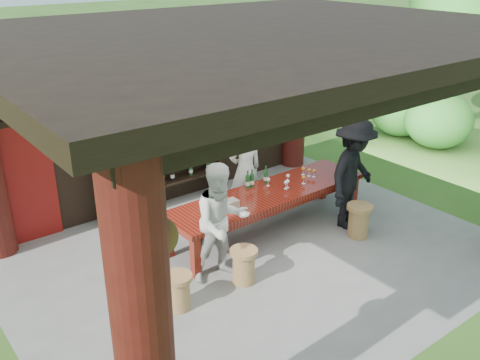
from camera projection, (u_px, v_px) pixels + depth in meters
ground at (255, 255)px, 8.46m from camera, size 90.00×90.00×0.00m
pavilion at (238, 119)px, 7.92m from camera, size 7.50×6.00×3.60m
wine_shelf at (161, 151)px, 9.68m from camera, size 2.45×0.37×2.16m
tasting_table at (268, 198)px, 8.89m from camera, size 3.72×1.02×0.75m
stool_near_left at (244, 265)px, 7.65m from camera, size 0.40×0.40×0.53m
stool_near_right at (359, 220)px, 8.89m from camera, size 0.43×0.43×0.57m
stool_far_left at (178, 291)px, 7.08m from camera, size 0.39×0.39×0.52m
host at (245, 170)px, 9.40m from camera, size 0.68×0.48×1.76m
guest_woman at (221, 223)px, 7.55m from camera, size 0.97×0.82×1.78m
guest_man at (353, 174)px, 8.98m from camera, size 1.41×1.05×1.94m
table_bottles at (255, 177)px, 9.03m from camera, size 0.46×0.10×0.31m
table_glasses at (295, 178)px, 9.20m from camera, size 0.96×0.37×0.15m
napkin_basket at (230, 205)px, 8.24m from camera, size 0.26×0.18×0.14m
shrubs at (346, 160)px, 10.73m from camera, size 14.83×9.51×1.36m
trees at (351, 14)px, 9.70m from camera, size 21.31×11.54×4.80m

